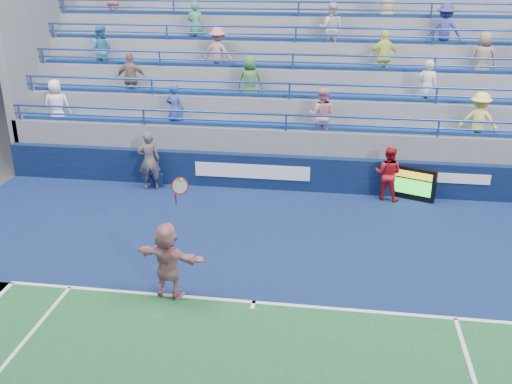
% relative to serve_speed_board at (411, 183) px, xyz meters
% --- Properties ---
extents(ground, '(120.00, 120.00, 0.00)m').
position_rel_serve_speed_board_xyz_m(ground, '(-3.83, -6.25, -0.51)').
color(ground, '#333538').
extents(sponsor_wall, '(18.00, 0.32, 1.10)m').
position_rel_serve_speed_board_xyz_m(sponsor_wall, '(-3.83, 0.25, 0.04)').
color(sponsor_wall, '#0A1837').
rests_on(sponsor_wall, ground).
extents(bleacher_stand, '(18.00, 5.60, 6.13)m').
position_rel_serve_speed_board_xyz_m(bleacher_stand, '(-3.83, 4.02, 1.04)').
color(bleacher_stand, slate).
rests_on(bleacher_stand, ground).
extents(serve_speed_board, '(1.41, 0.68, 1.01)m').
position_rel_serve_speed_board_xyz_m(serve_speed_board, '(0.00, 0.00, 0.00)').
color(serve_speed_board, black).
rests_on(serve_speed_board, ground).
extents(judge_chair, '(0.49, 0.49, 0.71)m').
position_rel_serve_speed_board_xyz_m(judge_chair, '(-7.89, -0.02, -0.28)').
color(judge_chair, '#0C193B').
rests_on(judge_chair, ground).
extents(tennis_player, '(1.65, 0.82, 2.74)m').
position_rel_serve_speed_board_xyz_m(tennis_player, '(-5.66, -6.23, 0.35)').
color(tennis_player, silver).
rests_on(tennis_player, ground).
extents(line_judge, '(0.80, 0.66, 1.87)m').
position_rel_serve_speed_board_xyz_m(line_judge, '(-8.00, -0.30, 0.43)').
color(line_judge, '#161C3D').
rests_on(line_judge, ground).
extents(ball_girl, '(0.95, 0.83, 1.65)m').
position_rel_serve_speed_board_xyz_m(ball_girl, '(-0.72, -0.12, 0.32)').
color(ball_girl, '#B3141E').
rests_on(ball_girl, ground).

